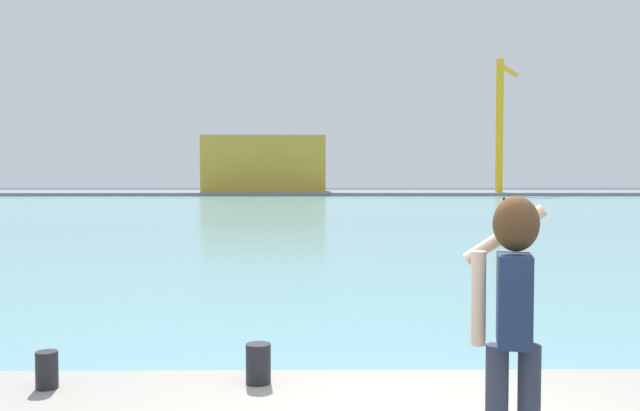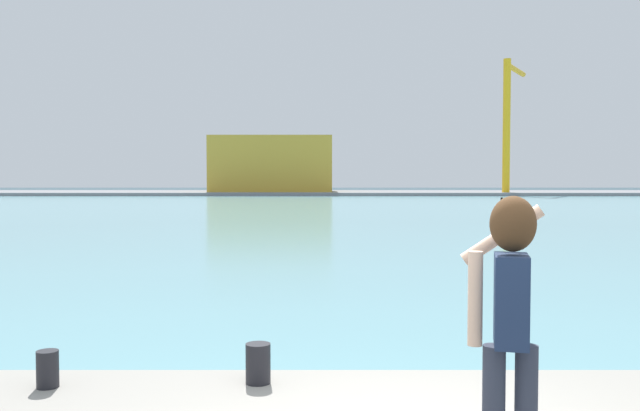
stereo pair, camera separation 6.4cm
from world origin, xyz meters
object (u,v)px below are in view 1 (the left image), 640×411
person_photographer (512,305)px  harbor_bollard (258,364)px  harbor_bollard_2 (47,370)px  warehouse_left (266,164)px  port_crane (501,114)px

person_photographer → harbor_bollard: bearing=55.8°
harbor_bollard_2 → warehouse_left: (-4.51, 90.78, 3.69)m
person_photographer → port_crane: size_ratio=0.10×
warehouse_left → port_crane: bearing=-11.6°
port_crane → warehouse_left: bearing=168.4°
harbor_bollard → warehouse_left: size_ratio=0.02×
harbor_bollard → warehouse_left: (-6.36, 90.66, 3.67)m
harbor_bollard → port_crane: port_crane is taller
warehouse_left → person_photographer: bearing=-85.0°
warehouse_left → harbor_bollard_2: bearing=-87.2°
harbor_bollard → port_crane: (26.06, 84.03, 10.38)m
harbor_bollard_2 → port_crane: size_ratio=0.02×
person_photographer → harbor_bollard: 2.69m
port_crane → harbor_bollard: bearing=-107.2°
person_photographer → warehouse_left: 92.92m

